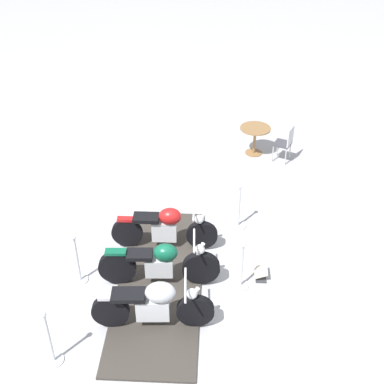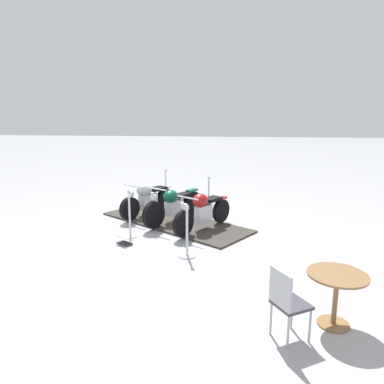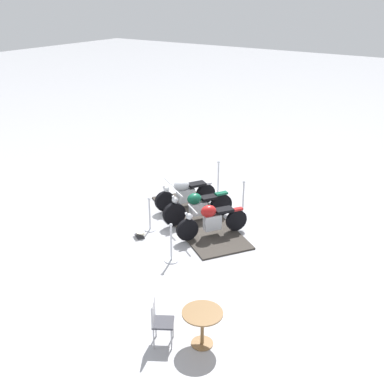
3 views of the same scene
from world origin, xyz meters
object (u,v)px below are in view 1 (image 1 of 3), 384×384
motorcycle_maroon (166,227)px  stanchion_left_front (51,345)px  stanchion_right_mid (241,272)px  cafe_chair_near_table (286,142)px  motorcycle_forest (160,263)px  stanchion_right_rear (239,214)px  info_placard (261,274)px  cafe_table (255,134)px  motorcycle_chrome (154,304)px  stanchion_left_mid (78,265)px

motorcycle_maroon → stanchion_left_front: size_ratio=1.65×
stanchion_left_front → stanchion_right_mid: bearing=87.5°
stanchion_left_front → cafe_chair_near_table: bearing=112.9°
stanchion_right_mid → motorcycle_forest: bearing=-123.6°
stanchion_right_rear → info_placard: size_ratio=2.59×
stanchion_right_mid → cafe_table: size_ratio=1.29×
cafe_table → motorcycle_chrome: bearing=-51.8°
stanchion_left_mid → info_placard: bearing=60.9°
stanchion_left_mid → cafe_chair_near_table: (-1.47, 6.03, 0.16)m
info_placard → cafe_chair_near_table: cafe_chair_near_table is taller
motorcycle_maroon → cafe_table: size_ratio=2.31×
motorcycle_maroon → info_placard: bearing=-22.4°
motorcycle_chrome → motorcycle_forest: motorcycle_forest is taller
motorcycle_chrome → motorcycle_forest: (-0.84, 0.56, -0.02)m
stanchion_right_rear → cafe_chair_near_table: stanchion_right_rear is taller
motorcycle_chrome → stanchion_right_rear: size_ratio=1.72×
motorcycle_chrome → info_placard: (-0.04, 2.24, -0.46)m
motorcycle_forest → stanchion_right_mid: motorcycle_forest is taller
motorcycle_maroon → stanchion_right_rear: stanchion_right_rear is taller
stanchion_left_mid → motorcycle_chrome: bearing=22.8°
motorcycle_maroon → stanchion_left_front: (1.50, -2.81, -0.14)m
stanchion_right_mid → cafe_chair_near_table: 4.73m
stanchion_right_mid → cafe_chair_near_table: bearing=131.2°
motorcycle_forest → stanchion_left_mid: stanchion_left_mid is taller
stanchion_right_mid → cafe_table: (-3.82, 3.12, 0.23)m
cafe_table → cafe_chair_near_table: cafe_chair_near_table is taller
stanchion_right_mid → stanchion_left_mid: bearing=-123.5°
motorcycle_chrome → cafe_chair_near_table: motorcycle_chrome is taller
cafe_table → cafe_chair_near_table: bearing=31.5°
stanchion_left_front → stanchion_right_rear: (-1.34, 4.46, -0.07)m
motorcycle_maroon → cafe_chair_near_table: motorcycle_maroon is taller
motorcycle_maroon → cafe_chair_near_table: (-1.47, 4.21, 0.02)m
motorcycle_maroon → cafe_table: bearing=63.1°
stanchion_right_rear → cafe_table: size_ratio=1.34×
cafe_chair_near_table → stanchion_left_front: bearing=81.4°
info_placard → cafe_chair_near_table: bearing=168.8°
cafe_table → motorcycle_forest: bearing=-55.3°
cafe_chair_near_table → motorcycle_forest: bearing=84.3°
motorcycle_chrome → motorcycle_forest: size_ratio=0.93×
motorcycle_maroon → stanchion_right_rear: (0.15, 1.65, -0.22)m
motorcycle_maroon → motorcycle_forest: bearing=-90.7°
motorcycle_chrome → cafe_table: size_ratio=2.30×
stanchion_right_mid → cafe_chair_near_table: stanchion_right_mid is taller
stanchion_right_rear → cafe_chair_near_table: bearing=122.3°
motorcycle_chrome → stanchion_right_rear: stanchion_right_rear is taller
motorcycle_forest → motorcycle_maroon: bearing=87.2°
stanchion_left_mid → cafe_table: size_ratio=1.36×
motorcycle_chrome → stanchion_left_mid: 1.82m
stanchion_right_mid → motorcycle_chrome: bearing=-88.9°
motorcycle_chrome → stanchion_left_mid: stanchion_left_mid is taller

